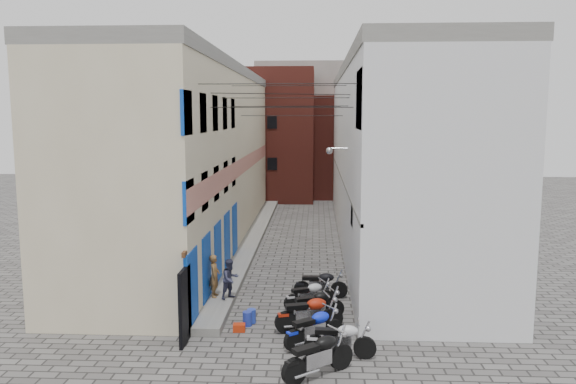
% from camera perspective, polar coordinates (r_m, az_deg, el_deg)
% --- Properties ---
extents(ground, '(90.00, 90.00, 0.00)m').
position_cam_1_polar(ground, '(17.10, -1.49, -14.64)').
color(ground, '#4F4C4A').
rests_on(ground, ground).
extents(plinth, '(0.90, 26.00, 0.25)m').
position_cam_1_polar(plinth, '(29.64, -3.52, -4.67)').
color(plinth, slate).
rests_on(plinth, ground).
extents(building_left, '(5.10, 27.00, 9.00)m').
position_cam_1_polar(building_left, '(29.44, -9.29, 3.76)').
color(building_left, '#C3B693').
rests_on(building_left, ground).
extents(building_right, '(5.94, 26.00, 9.00)m').
position_cam_1_polar(building_right, '(29.06, 10.38, 3.70)').
color(building_right, silver).
rests_on(building_right, ground).
extents(building_far_brick_left, '(6.00, 6.00, 10.00)m').
position_cam_1_polar(building_far_brick_left, '(43.90, -1.31, 5.82)').
color(building_far_brick_left, maroon).
rests_on(building_far_brick_left, ground).
extents(building_far_brick_right, '(5.00, 6.00, 8.00)m').
position_cam_1_polar(building_far_brick_right, '(45.86, 5.14, 4.63)').
color(building_far_brick_right, maroon).
rests_on(building_far_brick_right, ground).
extents(building_far_concrete, '(8.00, 5.00, 11.00)m').
position_cam_1_polar(building_far_concrete, '(49.78, 1.51, 6.63)').
color(building_far_concrete, slate).
rests_on(building_far_concrete, ground).
extents(far_shopfront, '(2.00, 0.30, 2.40)m').
position_cam_1_polar(far_shopfront, '(41.32, 1.19, 0.41)').
color(far_shopfront, black).
rests_on(far_shopfront, ground).
extents(overhead_wires, '(5.80, 13.02, 1.32)m').
position_cam_1_polar(overhead_wires, '(23.44, -0.10, 9.27)').
color(overhead_wires, black).
rests_on(overhead_wires, ground).
extents(motorcycle_a, '(2.13, 1.86, 1.25)m').
position_cam_1_polar(motorcycle_a, '(14.61, 3.11, -16.03)').
color(motorcycle_a, black).
rests_on(motorcycle_a, ground).
extents(motorcycle_b, '(1.99, 0.70, 1.14)m').
position_cam_1_polar(motorcycle_b, '(15.70, 5.30, -14.53)').
color(motorcycle_b, silver).
rests_on(motorcycle_b, ground).
extents(motorcycle_c, '(2.00, 1.73, 1.17)m').
position_cam_1_polar(motorcycle_c, '(16.40, 2.69, -13.44)').
color(motorcycle_c, '#0E25DB').
rests_on(motorcycle_c, ground).
extents(motorcycle_d, '(2.25, 1.25, 1.24)m').
position_cam_1_polar(motorcycle_d, '(17.41, 2.17, -12.03)').
color(motorcycle_d, '#9C1E0B').
rests_on(motorcycle_d, ground).
extents(motorcycle_e, '(2.05, 1.29, 1.13)m').
position_cam_1_polar(motorcycle_e, '(18.27, 2.82, -11.24)').
color(motorcycle_e, black).
rests_on(motorcycle_e, ground).
extents(motorcycle_f, '(1.90, 1.27, 1.06)m').
position_cam_1_polar(motorcycle_f, '(19.31, 2.20, -10.29)').
color(motorcycle_f, '#B6B6BB').
rests_on(motorcycle_f, ground).
extents(motorcycle_g, '(1.96, 0.66, 1.13)m').
position_cam_1_polar(motorcycle_g, '(20.41, 3.33, -9.19)').
color(motorcycle_g, black).
rests_on(motorcycle_g, ground).
extents(person_a, '(0.37, 0.55, 1.49)m').
position_cam_1_polar(person_a, '(19.86, -7.47, -8.43)').
color(person_a, brown).
rests_on(person_a, plinth).
extents(person_b, '(0.85, 0.85, 1.39)m').
position_cam_1_polar(person_b, '(19.61, -5.88, -8.77)').
color(person_b, '#33354D').
rests_on(person_b, plinth).
extents(water_jug_near, '(0.35, 0.35, 0.45)m').
position_cam_1_polar(water_jug_near, '(17.99, -4.16, -12.72)').
color(water_jug_near, '#2033A4').
rests_on(water_jug_near, ground).
extents(water_jug_far, '(0.31, 0.31, 0.44)m').
position_cam_1_polar(water_jug_far, '(18.21, -3.73, -12.46)').
color(water_jug_far, '#253FB9').
rests_on(water_jug_far, ground).
extents(red_crate, '(0.38, 0.30, 0.23)m').
position_cam_1_polar(red_crate, '(17.63, -4.98, -13.56)').
color(red_crate, '#B1290C').
rests_on(red_crate, ground).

